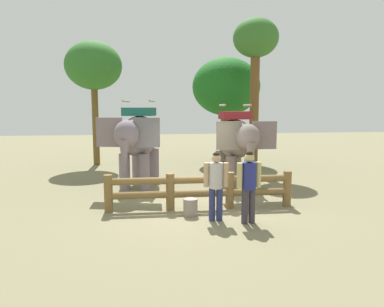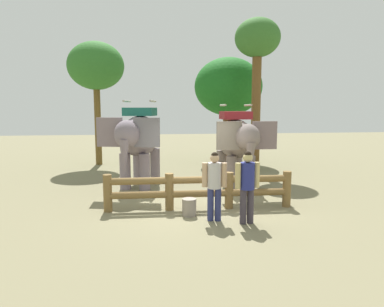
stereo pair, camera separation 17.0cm
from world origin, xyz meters
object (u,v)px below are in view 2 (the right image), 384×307
tree_far_left (228,88)px  tree_back_center (96,67)px  tourist_man_in_blue (214,181)px  tree_far_right (257,46)px  elephant_near_left (139,138)px  log_fence (199,188)px  tourist_woman_in_black (247,182)px  feed_bucket (189,207)px  elephant_center (237,141)px

tree_far_left → tree_back_center: (-6.79, -0.07, 0.95)m
tourist_man_in_blue → tree_far_right: tree_far_right is taller
elephant_near_left → tree_back_center: 6.58m
tree_far_left → tourist_man_in_blue: bearing=-105.2°
log_fence → tourist_woman_in_black: (0.98, -1.41, 0.45)m
tourist_man_in_blue → tree_far_right: size_ratio=0.26×
tourist_woman_in_black → tree_far_left: 10.75m
tourist_woman_in_black → tree_far_left: size_ratio=0.33×
tree_far_left → feed_bucket: tree_far_left is taller
tourist_woman_in_black → tourist_man_in_blue: (-0.76, 0.32, -0.03)m
tourist_woman_in_black → tourist_man_in_blue: bearing=157.0°
log_fence → elephant_near_left: 3.94m
elephant_near_left → feed_bucket: size_ratio=8.18×
log_fence → tourist_woman_in_black: size_ratio=2.95×
tree_far_left → log_fence: bearing=-108.2°
tourist_woman_in_black → tourist_man_in_blue: 0.83m
elephant_near_left → tourist_man_in_blue: size_ratio=2.13×
elephant_center → tourist_man_in_blue: elephant_center is taller
elephant_center → tree_far_right: size_ratio=0.51×
tourist_man_in_blue → tree_back_center: tree_back_center is taller
elephant_near_left → elephant_center: 3.59m
tourist_man_in_blue → tourist_woman_in_black: bearing=-23.0°
log_fence → elephant_center: bearing=56.6°
tree_far_right → feed_bucket: bearing=-120.8°
elephant_center → tree_far_right: (1.74, 3.25, 3.93)m
tree_far_left → tree_far_right: size_ratio=0.81×
log_fence → tree_back_center: 10.46m
elephant_center → tree_far_left: (1.10, 6.06, 2.27)m
tourist_man_in_blue → tree_far_left: size_ratio=0.32×
elephant_center → tree_back_center: tree_back_center is taller
log_fence → tourist_man_in_blue: bearing=-78.8°
tourist_woman_in_black → tree_far_right: tree_far_right is taller
tourist_man_in_blue → feed_bucket: size_ratio=3.83×
tree_far_left → feed_bucket: size_ratio=11.97×
elephant_near_left → elephant_center: bearing=-10.0°
log_fence → tourist_woman_in_black: tourist_woman_in_black is taller
log_fence → tourist_man_in_blue: 1.18m
feed_bucket → tourist_woman_in_black: bearing=-31.7°
tourist_man_in_blue → tree_back_center: 11.30m
tree_far_left → tree_back_center: 6.86m
elephant_near_left → tourist_man_in_blue: bearing=-66.0°
tree_far_right → elephant_center: bearing=-118.2°
tree_back_center → feed_bucket: (3.54, -9.27, -4.69)m
elephant_near_left → tourist_woman_in_black: (2.73, -4.73, -0.73)m
elephant_near_left → tourist_woman_in_black: 5.51m
elephant_near_left → feed_bucket: elephant_near_left is taller
tourist_woman_in_black → feed_bucket: bearing=148.3°
feed_bucket → tourist_man_in_blue: bearing=-41.1°
log_fence → feed_bucket: (-0.37, -0.58, -0.37)m
elephant_near_left → tree_back_center: (-2.16, 5.37, 3.14)m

